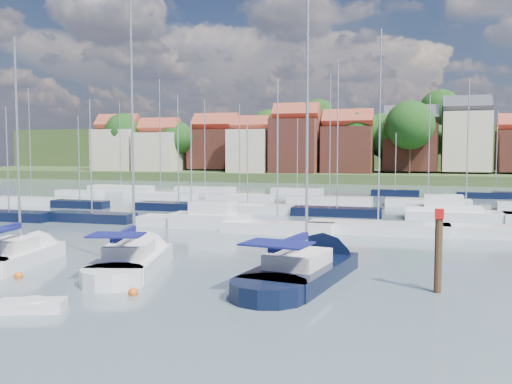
% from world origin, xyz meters
% --- Properties ---
extents(ground, '(260.00, 260.00, 0.00)m').
position_xyz_m(ground, '(0.00, 40.00, 0.00)').
color(ground, '#4B5966').
rests_on(ground, ground).
extents(sailboat_left, '(4.13, 10.51, 13.97)m').
position_xyz_m(sailboat_left, '(-10.85, 3.70, 0.36)').
color(sailboat_left, silver).
rests_on(sailboat_left, ground).
extents(sailboat_centre, '(5.72, 11.98, 15.74)m').
position_xyz_m(sailboat_centre, '(-3.99, 4.53, 0.35)').
color(sailboat_centre, silver).
rests_on(sailboat_centre, ground).
extents(sailboat_navy, '(5.50, 13.54, 18.14)m').
position_xyz_m(sailboat_navy, '(6.05, 5.07, 0.35)').
color(sailboat_navy, black).
rests_on(sailboat_navy, ground).
extents(tender, '(2.90, 2.07, 0.57)m').
position_xyz_m(tender, '(-3.70, -5.15, 0.22)').
color(tender, silver).
rests_on(tender, ground).
extents(timber_piling, '(0.40, 0.40, 6.11)m').
position_xyz_m(timber_piling, '(12.23, 2.62, 0.88)').
color(timber_piling, '#4C331E').
rests_on(timber_piling, ground).
extents(buoy_c, '(0.47, 0.47, 0.47)m').
position_xyz_m(buoy_c, '(-8.24, -0.28, 0.00)').
color(buoy_c, '#D85914').
rests_on(buoy_c, ground).
extents(buoy_d, '(0.46, 0.46, 0.46)m').
position_xyz_m(buoy_d, '(-0.99, -1.65, 0.00)').
color(buoy_d, '#D85914').
rests_on(buoy_d, ground).
extents(buoy_e, '(0.42, 0.42, 0.42)m').
position_xyz_m(buoy_e, '(5.57, 6.14, 0.00)').
color(buoy_e, beige).
rests_on(buoy_e, ground).
extents(marina_field, '(79.62, 41.41, 15.93)m').
position_xyz_m(marina_field, '(1.91, 35.15, 0.43)').
color(marina_field, silver).
rests_on(marina_field, ground).
extents(far_shore_town, '(212.46, 90.00, 22.27)m').
position_xyz_m(far_shore_town, '(2.23, 132.67, 4.61)').
color(far_shore_town, '#44542A').
rests_on(far_shore_town, ground).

